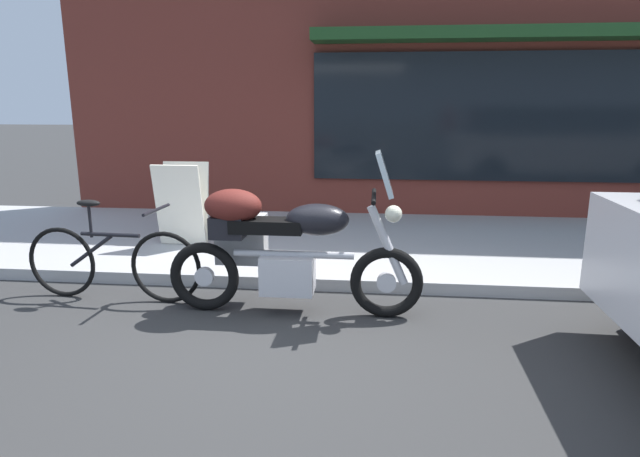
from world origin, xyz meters
TOP-DOWN VIEW (x-y plane):
  - ground_plane at (0.00, 0.00)m, footprint 80.00×80.00m
  - touring_motorcycle at (-0.10, 0.61)m, footprint 2.15×0.66m
  - parked_bicycle at (-1.64, 0.73)m, footprint 1.67×0.48m
  - sandwich_board_sign at (-1.54, 2.28)m, footprint 0.55×0.42m

SIDE VIEW (x-z plane):
  - ground_plane at x=0.00m, z-range 0.00..0.00m
  - parked_bicycle at x=-1.64m, z-range -0.10..0.82m
  - touring_motorcycle at x=-0.10m, z-range -0.10..1.28m
  - sandwich_board_sign at x=-1.54m, z-range 0.12..1.08m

